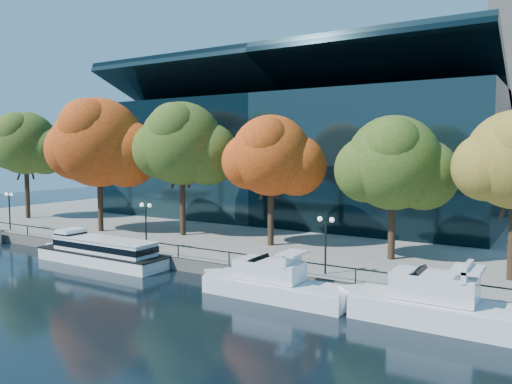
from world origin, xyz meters
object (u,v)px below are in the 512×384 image
Objects in this scene: cruiser_near at (270,283)px; lamp_1 at (146,215)px; lamp_0 at (9,202)px; tree_2 at (183,145)px; tree_4 at (395,165)px; tree_0 at (26,144)px; tree_1 at (100,144)px; tour_boat at (98,250)px; lamp_2 at (326,232)px; tree_3 at (272,157)px; cruiser_far at (434,304)px.

cruiser_near is 15.71m from lamp_1.
tree_2 is at bearing 21.12° from lamp_0.
tree_0 is at bearing -179.43° from tree_4.
tree_1 is (16.05, -2.17, -0.12)m from tree_0.
tree_0 is 1.00× the size of tree_2.
lamp_2 reaches higher than tour_boat.
tree_2 is at bearing 159.13° from lamp_2.
tree_0 is 44.88m from lamp_2.
tree_4 reaches higher than tour_boat.
lamp_1 is at bearing 164.96° from cruiser_near.
lamp_0 is at bearing -154.59° from tree_1.
tour_boat is 14.51m from tree_1.
lamp_2 is at bearing -8.60° from tree_0.
lamp_1 is 1.00× the size of lamp_2.
tour_boat is at bearing -128.17° from lamp_1.
tree_3 is 1.04× the size of tree_4.
tree_4 is (-5.45, 10.68, 7.33)m from cruiser_far.
cruiser_far reaches higher than tour_boat.
tree_2 is 20.99m from lamp_2.
tree_3 is 30.16m from lamp_0.
tree_1 reaches higher than tree_0.
cruiser_near is 14.23m from tree_4.
tree_2 is 3.34× the size of lamp_2.
tree_4 is at bearing 0.57° from tree_0.
tree_2 reaches higher than tree_3.
lamp_0 is (-35.13, 4.00, 2.99)m from cruiser_near.
cruiser_near is at bearing -14.29° from tree_0.
tree_0 is 46.62m from tree_4.
tree_1 is 28.91m from lamp_2.
lamp_1 is (-25.14, 3.58, 2.83)m from cruiser_far.
lamp_1 is at bearing 171.90° from cruiser_far.
tree_0 reaches higher than lamp_2.
tree_4 is (30.52, 2.64, -1.75)m from tree_1.
lamp_1 is at bearing -13.87° from tree_0.
cruiser_near is (17.40, -0.81, -0.15)m from tour_boat.
tree_0 reaches higher than lamp_0.
tree_2 is at bearing 85.63° from tour_boat.
tree_4 is (11.05, 0.03, -0.52)m from tree_3.
tree_0 is at bearing -179.29° from tree_3.
tree_4 is 21.42m from lamp_1.
tour_boat is at bearing -10.21° from lamp_0.
tree_0 is at bearing 135.02° from lamp_0.
tree_4 is (22.20, 10.30, 7.34)m from tour_boat.
tree_0 is 25.17m from tree_2.
tree_0 is 1.19× the size of tree_4.
cruiser_far is at bearing -11.11° from tree_0.
lamp_0 is 37.28m from lamp_2.
tree_2 is at bearing 179.87° from tree_4.
tour_boat is 4.96m from lamp_1.
cruiser_far is 0.94× the size of tree_3.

